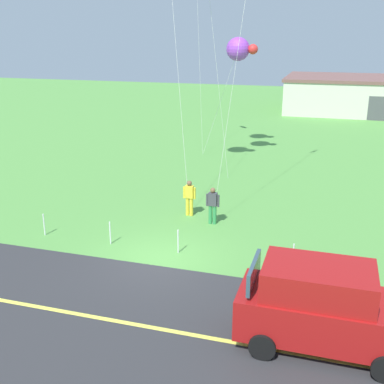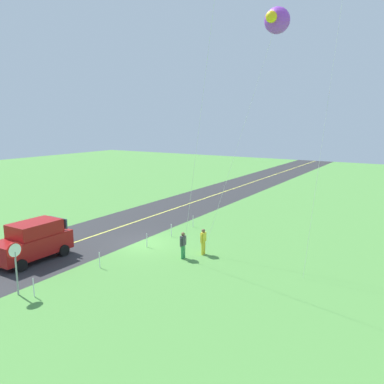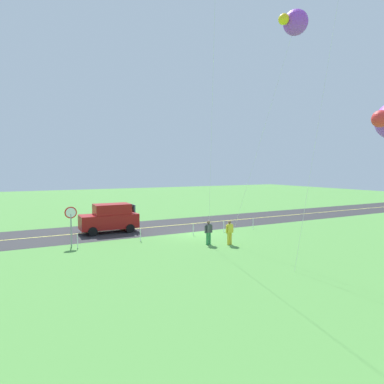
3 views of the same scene
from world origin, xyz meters
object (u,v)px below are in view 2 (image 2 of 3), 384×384
at_px(car_suv_foreground, 33,241).
at_px(person_adult_companion, 203,241).
at_px(person_adult_near, 183,244).
at_px(stop_sign, 15,258).
at_px(kite_blue_mid, 277,20).

bearing_deg(car_suv_foreground, person_adult_companion, 126.99).
bearing_deg(person_adult_near, stop_sign, -107.29).
relative_size(car_suv_foreground, person_adult_near, 2.75).
height_order(car_suv_foreground, person_adult_companion, car_suv_foreground).
distance_m(person_adult_near, person_adult_companion, 1.39).
distance_m(person_adult_near, kite_blue_mid, 13.52).
height_order(stop_sign, kite_blue_mid, kite_blue_mid).
xyz_separation_m(person_adult_near, kite_blue_mid, (-3.32, 3.98, 12.49)).
bearing_deg(kite_blue_mid, car_suv_foreground, -54.35).
relative_size(car_suv_foreground, kite_blue_mid, 0.31).
xyz_separation_m(person_adult_near, person_adult_companion, (-1.22, 0.66, 0.00)).
distance_m(car_suv_foreground, person_adult_companion, 9.93).
relative_size(stop_sign, kite_blue_mid, 0.18).
relative_size(car_suv_foreground, person_adult_companion, 2.75).
xyz_separation_m(car_suv_foreground, person_adult_near, (-4.75, 7.27, -0.29)).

